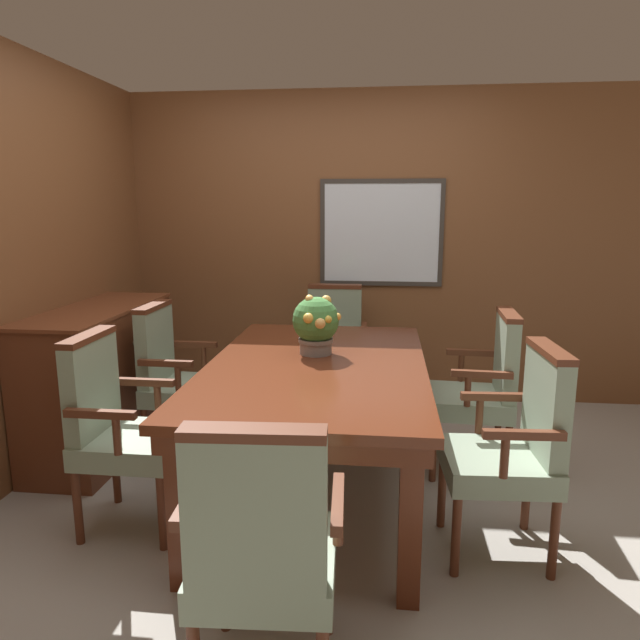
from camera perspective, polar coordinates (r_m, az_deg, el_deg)
The scene contains 11 objects.
ground_plane at distance 3.26m, azimuth -1.62°, elevation -17.35°, with size 14.00×14.00×0.00m, color #A39E93.
wall_back at distance 4.66m, azimuth 1.43°, elevation 7.19°, with size 7.20×0.08×2.45m.
dining_table at distance 3.04m, azimuth -0.32°, elevation -5.96°, with size 1.14×1.88×0.75m.
chair_left_near at distance 2.98m, azimuth -19.55°, elevation -9.66°, with size 0.48×0.50×0.97m.
chair_head_near at distance 1.91m, azimuth -5.77°, elevation -21.60°, with size 0.52×0.50×0.97m.
chair_right_near at distance 2.74m, azimuth 18.94°, elevation -11.53°, with size 0.50×0.52×0.97m.
chair_right_far at distance 3.50m, azimuth 15.98°, elevation -6.28°, with size 0.50×0.52×0.97m.
chair_left_far at distance 3.70m, azimuth -14.28°, elevation -5.22°, with size 0.48×0.50×0.97m.
chair_head_far at distance 4.34m, azimuth 1.34°, elevation -2.40°, with size 0.50×0.48×0.97m.
potted_plant at distance 3.16m, azimuth -0.42°, elevation -0.37°, with size 0.27×0.28×0.33m.
sideboard_cabinet at distance 3.96m, azimuth -21.02°, elevation -5.54°, with size 0.50×1.29×0.94m.
Camera 1 is at (0.41, -2.83, 1.57)m, focal length 32.00 mm.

